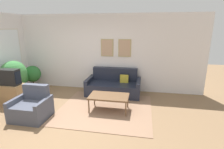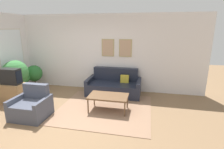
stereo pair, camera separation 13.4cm
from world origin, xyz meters
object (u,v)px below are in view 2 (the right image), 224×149
armchair (32,107)px  potted_plant_tall (16,73)px  tv (11,76)px  couch (114,86)px  coffee_table (108,97)px

armchair → potted_plant_tall: potted_plant_tall is taller
tv → potted_plant_tall: size_ratio=0.48×
potted_plant_tall → tv: bearing=-62.5°
couch → tv: bearing=-155.2°
couch → armchair: 2.67m
armchair → couch: bearing=61.3°
couch → armchair: size_ratio=2.11×
couch → tv: 3.22m
coffee_table → tv: (-2.96, -0.08, 0.43)m
coffee_table → tv: tv is taller
couch → armchair: (-1.77, -2.00, -0.02)m
couch → armchair: couch is taller
coffee_table → tv: 2.99m
couch → coffee_table: couch is taller
tv → coffee_table: bearing=1.5°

